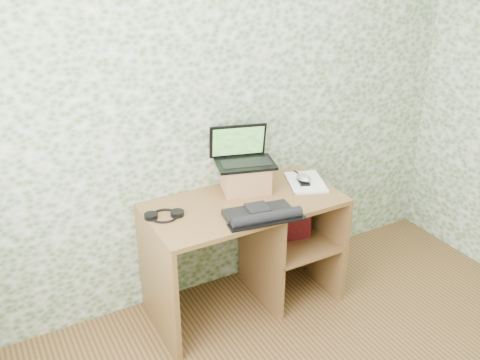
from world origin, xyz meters
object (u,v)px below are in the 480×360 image
laptop (242,155)px  notepad (306,182)px  keyboard (262,214)px  desk (253,234)px  riser (245,177)px

laptop → notepad: 0.47m
keyboard → notepad: bearing=36.9°
desk → laptop: size_ratio=2.91×
desk → laptop: bearing=87.4°
laptop → desk: bearing=-76.7°
riser → keyboard: bearing=-104.6°
keyboard → notepad: keyboard is taller
desk → notepad: (0.40, 0.01, 0.28)m
desk → laptop: 0.52m
riser → keyboard: riser is taller
riser → keyboard: (-0.09, -0.36, -0.06)m
riser → laptop: bearing=90.0°
riser → keyboard: size_ratio=0.61×
desk → riser: 0.37m
notepad → keyboard: bearing=-131.6°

